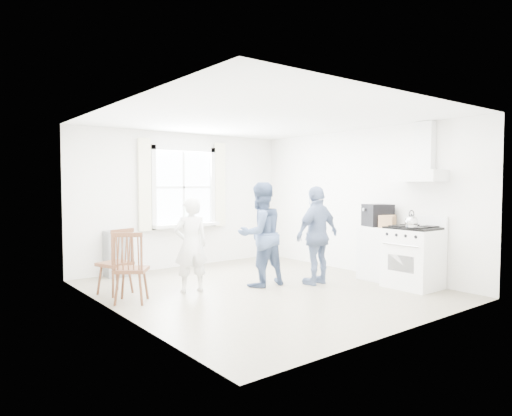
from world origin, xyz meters
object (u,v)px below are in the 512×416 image
at_px(low_cabinet, 379,253).
at_px(windsor_chair_a, 119,254).
at_px(gas_stove, 413,257).
at_px(windsor_chair_b, 129,260).
at_px(person_right, 317,235).
at_px(stereo_stack, 378,215).
at_px(person_mid, 260,234).
at_px(person_left, 191,245).

xyz_separation_m(low_cabinet, windsor_chair_a, (-3.85, 1.66, 0.15)).
xyz_separation_m(gas_stove, windsor_chair_a, (-3.78, 2.36, 0.11)).
xyz_separation_m(windsor_chair_b, person_right, (2.88, -0.67, 0.19)).
height_order(gas_stove, stereo_stack, stereo_stack).
relative_size(low_cabinet, windsor_chair_a, 0.92).
bearing_deg(windsor_chair_a, person_right, -24.35).
bearing_deg(windsor_chair_a, gas_stove, -32.00).
bearing_deg(windsor_chair_b, person_mid, -5.72).
bearing_deg(person_mid, person_left, -14.56).
distance_m(gas_stove, windsor_chair_a, 4.45).
height_order(gas_stove, windsor_chair_a, gas_stove).
distance_m(windsor_chair_a, windsor_chair_b, 0.60).
xyz_separation_m(gas_stove, person_mid, (-1.80, 1.56, 0.34)).
height_order(person_left, person_mid, person_mid).
bearing_deg(person_left, windsor_chair_b, 19.44).
bearing_deg(person_right, windsor_chair_a, -28.83).
distance_m(windsor_chair_b, person_right, 2.96).
bearing_deg(windsor_chair_a, person_left, -27.80).
bearing_deg(low_cabinet, stereo_stack, 65.29).
bearing_deg(windsor_chair_b, low_cabinet, -15.13).
height_order(person_mid, person_right, person_mid).
height_order(windsor_chair_a, windsor_chair_b, windsor_chair_b).
xyz_separation_m(stereo_stack, person_right, (-1.09, 0.35, -0.30)).
height_order(stereo_stack, windsor_chair_b, stereo_stack).
xyz_separation_m(stereo_stack, windsor_chair_b, (-3.97, 1.02, -0.49)).
bearing_deg(gas_stove, person_right, 132.06).
distance_m(gas_stove, stereo_stack, 0.97).
height_order(windsor_chair_a, person_mid, person_mid).
distance_m(stereo_stack, person_mid, 2.07).
relative_size(person_left, person_mid, 0.86).
relative_size(windsor_chair_b, person_right, 0.62).
bearing_deg(stereo_stack, person_mid, 156.83).
bearing_deg(stereo_stack, person_right, 162.12).
bearing_deg(windsor_chair_b, stereo_stack, -14.37).
bearing_deg(windsor_chair_a, windsor_chair_b, -99.31).
distance_m(windsor_chair_b, person_left, 1.02).
xyz_separation_m(low_cabinet, person_mid, (-1.87, 0.86, 0.37)).
height_order(low_cabinet, person_right, person_right).
bearing_deg(person_left, low_cabinet, 171.08).
distance_m(low_cabinet, person_right, 1.19).
distance_m(windsor_chair_a, person_left, 1.03).
xyz_separation_m(low_cabinet, person_left, (-2.94, 1.18, 0.26)).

